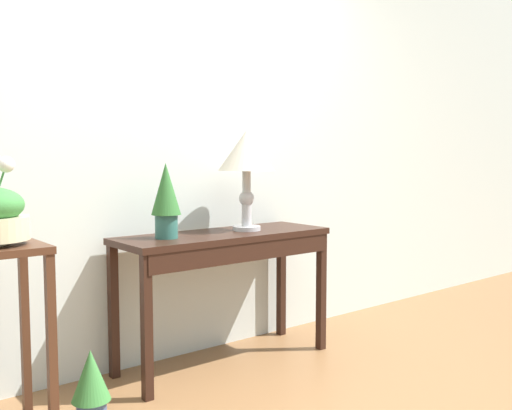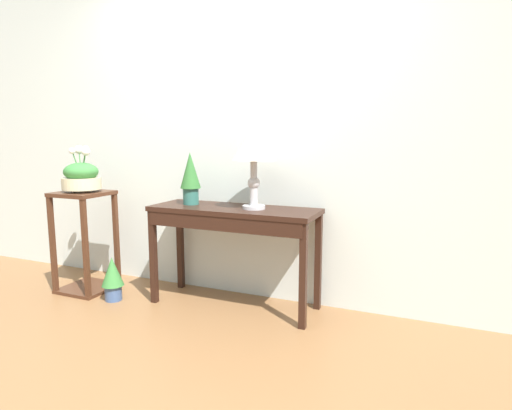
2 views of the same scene
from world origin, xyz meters
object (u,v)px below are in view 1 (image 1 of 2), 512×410
object	(u,v)px
console_table	(227,251)
table_lamp	(246,155)
potted_plant_on_console	(166,197)
potted_plant_floor	(91,385)

from	to	relation	value
console_table	table_lamp	xyz separation A→B (m)	(0.16, 0.02, 0.53)
table_lamp	potted_plant_on_console	bearing A→B (deg)	179.29
table_lamp	potted_plant_floor	size ratio (longest dim) A/B	1.67
console_table	table_lamp	bearing A→B (deg)	8.82
potted_plant_on_console	potted_plant_floor	bearing A→B (deg)	-152.52
console_table	potted_plant_floor	world-z (taller)	console_table
console_table	table_lamp	world-z (taller)	table_lamp
console_table	potted_plant_floor	bearing A→B (deg)	-164.52
console_table	potted_plant_floor	size ratio (longest dim) A/B	3.60
potted_plant_on_console	potted_plant_floor	distance (m)	0.98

